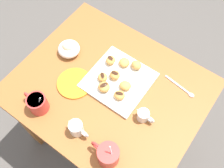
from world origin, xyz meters
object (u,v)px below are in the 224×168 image
beignet_1 (103,77)px  beignet_4 (104,87)px  saucer_orange_left (75,83)px  dining_table (109,101)px  chocolate_sauce_pitcher (143,115)px  cream_pitcher_white (77,128)px  beignet_7 (136,65)px  beignet_3 (119,95)px  coffee_mug_red_right (37,103)px  beignet_0 (111,60)px  beignet_6 (125,86)px  ice_cream_bowl (69,48)px  pastry_plate_square (119,80)px  coffee_mug_red_left (108,154)px  beignet_5 (124,62)px  beignet_2 (115,75)px

beignet_1 → beignet_4: size_ratio=0.84×
saucer_orange_left → dining_table: bearing=-152.1°
chocolate_sauce_pitcher → beignet_1: 0.26m
cream_pitcher_white → beignet_7: 0.41m
beignet_3 → coffee_mug_red_right: bearing=42.9°
beignet_0 → beignet_6: beignet_0 is taller
ice_cream_bowl → beignet_7: (-0.33, -0.11, 0.00)m
pastry_plate_square → beignet_4: size_ratio=5.10×
coffee_mug_red_left → beignet_7: 0.45m
dining_table → saucer_orange_left: size_ratio=5.23×
saucer_orange_left → beignet_7: 0.31m
beignet_1 → beignet_7: (-0.09, -0.15, 0.00)m
chocolate_sauce_pitcher → beignet_3: (0.14, -0.02, 0.00)m
coffee_mug_red_left → ice_cream_bowl: (0.47, -0.31, -0.02)m
cream_pitcher_white → beignet_6: cream_pitcher_white is taller
cream_pitcher_white → beignet_6: bearing=-99.9°
beignet_4 → beignet_5: 0.17m
dining_table → coffee_mug_red_left: (-0.19, 0.26, 0.20)m
dining_table → beignet_2: 0.19m
beignet_1 → chocolate_sauce_pitcher: bearing=169.6°
beignet_4 → beignet_6: 0.10m
saucer_orange_left → beignet_6: beignet_6 is taller
pastry_plate_square → cream_pitcher_white: (0.00, 0.31, 0.03)m
beignet_2 → beignet_5: (0.00, -0.09, -0.00)m
ice_cream_bowl → chocolate_sauce_pitcher: size_ratio=1.19×
dining_table → beignet_2: bearing=-84.7°
beignet_0 → beignet_6: bearing=151.9°
beignet_3 → pastry_plate_square: bearing=-53.3°
beignet_1 → beignet_6: size_ratio=0.85×
beignet_5 → beignet_6: beignet_6 is taller
beignet_5 → beignet_7: beignet_7 is taller
ice_cream_bowl → beignet_4: 0.28m
chocolate_sauce_pitcher → saucer_orange_left: (0.35, 0.04, -0.03)m
dining_table → cream_pitcher_white: cream_pitcher_white is taller
coffee_mug_red_left → pastry_plate_square: bearing=-61.8°
coffee_mug_red_left → chocolate_sauce_pitcher: 0.23m
dining_table → chocolate_sauce_pitcher: chocolate_sauce_pitcher is taller
coffee_mug_red_left → beignet_1: size_ratio=3.21×
beignet_1 → saucer_orange_left: bearing=42.5°
pastry_plate_square → beignet_5: beignet_5 is taller
dining_table → cream_pitcher_white: bearing=93.6°
coffee_mug_red_left → cream_pitcher_white: coffee_mug_red_left is taller
ice_cream_bowl → beignet_6: ice_cream_bowl is taller
beignet_0 → beignet_4: bearing=114.5°
dining_table → chocolate_sauce_pitcher: 0.28m
dining_table → coffee_mug_red_right: 0.38m
cream_pitcher_white → saucer_orange_left: bearing=-47.1°
coffee_mug_red_left → beignet_2: 0.37m
beignet_1 → beignet_6: bearing=-167.4°
chocolate_sauce_pitcher → beignet_6: chocolate_sauce_pitcher is taller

